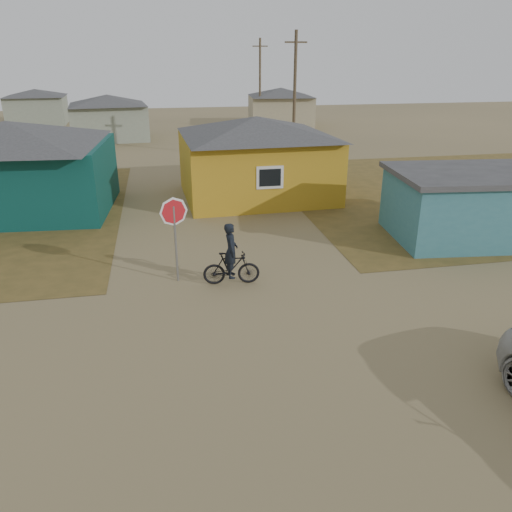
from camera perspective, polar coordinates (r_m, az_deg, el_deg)
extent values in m
plane|color=olive|center=(12.07, 1.16, -11.15)|extent=(120.00, 120.00, 0.00)
cube|color=brown|center=(28.77, 23.77, 6.91)|extent=(20.00, 18.00, 0.00)
cube|color=#0A3833|center=(24.75, -25.82, 7.95)|extent=(8.40, 6.54, 3.00)
pyramid|color=#373739|center=(24.41, -26.60, 12.48)|extent=(8.93, 7.08, 1.00)
cube|color=#BB8D1C|center=(24.85, 0.07, 10.18)|extent=(7.21, 6.24, 3.00)
pyramid|color=#373739|center=(24.52, 0.07, 14.65)|extent=(7.72, 6.76, 0.90)
cube|color=silver|center=(21.92, 1.60, 8.97)|extent=(1.20, 0.06, 1.00)
cube|color=black|center=(21.89, 1.62, 8.95)|extent=(0.95, 0.04, 0.75)
cube|color=teal|center=(20.81, 23.69, 5.11)|extent=(6.39, 4.61, 2.40)
cube|color=#373739|center=(20.51, 24.24, 8.57)|extent=(6.71, 4.93, 0.20)
cube|color=gray|center=(44.34, -16.40, 14.45)|extent=(6.49, 5.60, 2.80)
pyramid|color=#373739|center=(44.17, -16.66, 16.76)|extent=(7.04, 6.15, 0.80)
cube|color=tan|center=(51.59, 2.83, 16.23)|extent=(6.41, 5.50, 2.80)
pyramid|color=#373739|center=(51.44, 2.87, 18.22)|extent=(6.95, 6.05, 0.80)
cube|color=gray|center=(57.35, -23.69, 15.03)|extent=(5.75, 5.28, 2.70)
pyramid|color=#373739|center=(57.22, -23.96, 16.70)|extent=(6.28, 5.81, 0.70)
cylinder|color=brown|center=(33.13, 4.42, 17.47)|extent=(0.20, 0.20, 8.00)
cube|color=brown|center=(33.03, 4.60, 23.18)|extent=(1.40, 0.10, 0.10)
cylinder|color=brown|center=(48.90, 0.46, 18.99)|extent=(0.20, 0.20, 8.00)
cube|color=brown|center=(48.84, 0.47, 22.86)|extent=(1.40, 0.10, 0.10)
cylinder|color=gray|center=(15.44, -9.15, 1.31)|extent=(0.07, 0.07, 2.43)
imported|color=black|center=(15.32, -2.83, -1.39)|extent=(1.78, 0.65, 1.05)
imported|color=black|center=(15.09, -2.87, 0.64)|extent=(0.47, 0.66, 1.72)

